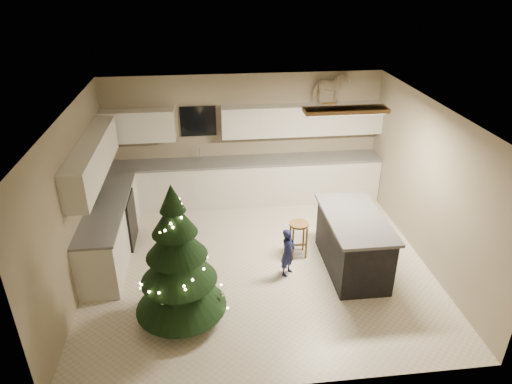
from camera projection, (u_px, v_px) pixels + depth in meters
ground_plane at (258, 263)px, 7.62m from camera, size 5.50×5.50×0.00m
room_shell at (260, 167)px, 6.83m from camera, size 5.52×5.02×2.61m
cabinetry at (201, 182)px, 8.64m from camera, size 5.50×3.20×2.00m
island at (353, 243)px, 7.29m from camera, size 0.90×1.70×0.95m
bar_stool at (299, 231)px, 7.63m from camera, size 0.33×0.33×0.62m
christmas_tree at (178, 267)px, 6.08m from camera, size 1.30×1.26×2.08m
toddler at (288, 252)px, 7.18m from camera, size 0.34×0.35×0.81m
rocking_horse at (330, 88)px, 8.81m from camera, size 0.73×0.42×0.60m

